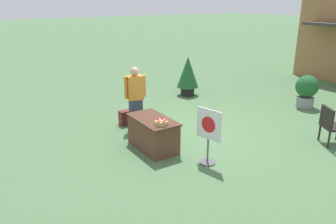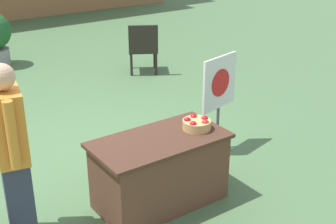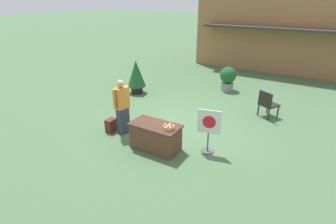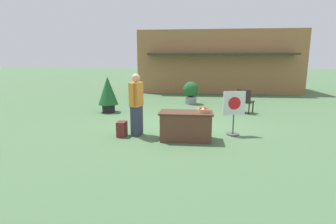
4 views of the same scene
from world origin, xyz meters
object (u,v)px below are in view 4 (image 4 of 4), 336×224
person_visitor (136,104)px  patio_chair (245,100)px  display_table (186,126)px  poster_board (234,111)px  potted_plant_near_right (191,92)px  potted_plant_near_left (108,92)px  apple_basket (203,110)px  backpack (122,129)px

person_visitor → patio_chair: person_visitor is taller
display_table → patio_chair: 4.42m
poster_board → potted_plant_near_right: 5.49m
poster_board → patio_chair: bearing=152.1°
poster_board → potted_plant_near_right: (-1.32, 5.33, -0.10)m
display_table → patio_chair: bearing=60.0°
potted_plant_near_left → apple_basket: bearing=-42.9°
person_visitor → backpack: bearing=-149.7°
backpack → potted_plant_near_left: 3.71m
person_visitor → poster_board: bearing=18.2°
apple_basket → potted_plant_near_left: (-3.77, 3.50, -0.00)m
display_table → backpack: bearing=175.7°
apple_basket → backpack: (-2.26, 0.17, -0.61)m
display_table → potted_plant_near_right: bearing=89.9°
backpack → potted_plant_near_right: bearing=72.7°
patio_chair → poster_board: bearing=-165.0°
display_table → apple_basket: 0.63m
person_visitor → poster_board: (2.73, 0.34, -0.19)m
apple_basket → patio_chair: size_ratio=0.31×
apple_basket → backpack: apple_basket is taller
person_visitor → backpack: person_visitor is taller
apple_basket → person_visitor: size_ratio=0.17×
display_table → potted_plant_near_left: size_ratio=0.97×
apple_basket → person_visitor: person_visitor is taller
patio_chair → potted_plant_near_left: bearing=123.9°
poster_board → potted_plant_near_left: 5.46m
person_visitor → poster_board: size_ratio=1.38×
backpack → patio_chair: 5.46m
person_visitor → patio_chair: size_ratio=1.80×
potted_plant_near_right → patio_chair: bearing=-44.0°
person_visitor → backpack: (-0.40, -0.14, -0.69)m
potted_plant_near_right → display_table: bearing=-90.1°
apple_basket → poster_board: bearing=36.6°
person_visitor → potted_plant_near_right: (1.41, 5.67, -0.29)m
backpack → potted_plant_near_right: potted_plant_near_right is taller
display_table → backpack: display_table is taller
patio_chair → potted_plant_near_left: size_ratio=0.66×
patio_chair → potted_plant_near_right: bearing=76.3°
backpack → patio_chair: size_ratio=0.43×
person_visitor → potted_plant_near_right: size_ratio=1.61×
potted_plant_near_right → potted_plant_near_left: bearing=-143.3°
potted_plant_near_right → poster_board: bearing=-76.1°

